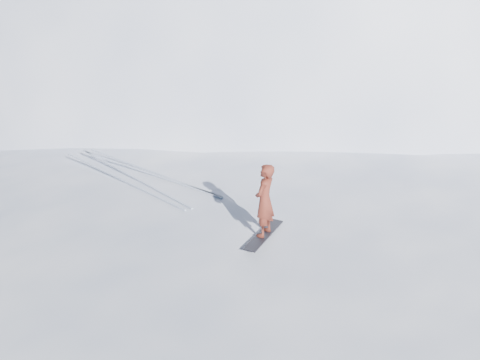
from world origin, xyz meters
The scene contains 8 objects.
ground centered at (0.00, 0.00, 0.00)m, with size 400.00×400.00×0.00m, color white.
near_ridge centered at (1.00, 3.00, 0.00)m, with size 36.00×28.00×4.80m, color white.
summit_peak centered at (22.00, 26.00, 0.00)m, with size 60.00×56.00×56.00m, color white.
peak_shoulder centered at (10.00, 20.00, 0.00)m, with size 28.00×24.00×18.00m, color white.
wind_bumps centered at (-0.56, 2.12, 0.00)m, with size 16.00×14.40×1.00m.
snowboard centered at (-0.88, 0.50, 2.41)m, with size 1.66×0.31×0.03m, color black.
snowboarder centered at (-0.88, 0.50, 3.34)m, with size 0.66×0.43×1.82m, color maroon.
board_tracks centered at (-1.77, 5.70, 2.42)m, with size 2.41×5.96×0.04m.
Camera 1 is at (-7.87, -8.38, 8.83)m, focal length 40.00 mm.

